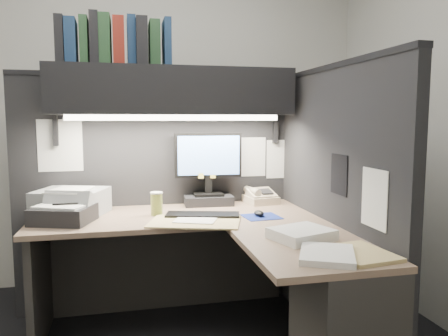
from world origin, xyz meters
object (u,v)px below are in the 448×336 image
(keyboard, at_px, (203,215))
(telephone, at_px, (261,197))
(coffee_cup, at_px, (157,205))
(overhead_shelf, at_px, (173,91))
(monitor, at_px, (208,176))
(notebook_stack, at_px, (63,215))
(desk, at_px, (249,288))
(printer, at_px, (71,202))

(keyboard, distance_m, telephone, 0.59)
(coffee_cup, bearing_deg, telephone, 17.43)
(overhead_shelf, height_order, monitor, overhead_shelf)
(telephone, distance_m, notebook_stack, 1.32)
(notebook_stack, bearing_deg, keyboard, -2.21)
(telephone, height_order, notebook_stack, notebook_stack)
(overhead_shelf, distance_m, keyboard, 0.83)
(monitor, height_order, telephone, monitor)
(desk, distance_m, overhead_shelf, 1.33)
(desk, height_order, telephone, telephone)
(desk, xyz_separation_m, printer, (-0.95, 0.70, 0.37))
(monitor, relative_size, telephone, 2.35)
(overhead_shelf, relative_size, monitor, 3.13)
(desk, relative_size, coffee_cup, 12.63)
(monitor, height_order, coffee_cup, monitor)
(desk, relative_size, notebook_stack, 5.39)
(monitor, distance_m, coffee_cup, 0.47)
(monitor, height_order, notebook_stack, monitor)
(coffee_cup, height_order, printer, printer)
(monitor, bearing_deg, coffee_cup, -142.58)
(monitor, relative_size, notebook_stack, 1.57)
(telephone, bearing_deg, desk, -119.74)
(notebook_stack, bearing_deg, coffee_cup, 8.25)
(desk, distance_m, telephone, 0.92)
(coffee_cup, bearing_deg, printer, 165.00)
(printer, bearing_deg, monitor, 26.81)
(telephone, distance_m, coffee_cup, 0.78)
(keyboard, bearing_deg, coffee_cup, 172.99)
(desk, xyz_separation_m, telephone, (0.31, 0.80, 0.33))
(desk, height_order, printer, printer)
(telephone, distance_m, printer, 1.27)
(printer, bearing_deg, telephone, 23.52)
(desk, distance_m, notebook_stack, 1.13)
(coffee_cup, xyz_separation_m, notebook_stack, (-0.54, -0.08, -0.02))
(monitor, relative_size, coffee_cup, 3.68)
(overhead_shelf, height_order, notebook_stack, overhead_shelf)
(overhead_shelf, bearing_deg, monitor, 15.28)
(keyboard, bearing_deg, notebook_stack, -167.24)
(telephone, relative_size, coffee_cup, 1.57)
(desk, distance_m, monitor, 0.95)
(overhead_shelf, xyz_separation_m, telephone, (0.62, 0.04, -0.73))
(overhead_shelf, distance_m, telephone, 0.95)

